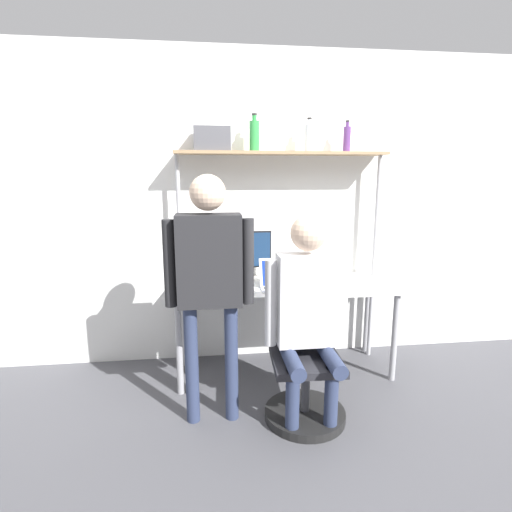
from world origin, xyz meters
TOP-DOWN VIEW (x-y plane):
  - ground_plane at (0.00, 0.00)m, footprint 12.00×12.00m
  - wall_back at (0.00, 0.73)m, footprint 8.00×0.06m
  - desk at (0.00, 0.36)m, footprint 1.84×0.68m
  - shelf_unit at (0.00, 0.55)m, footprint 1.75×0.29m
  - monitor at (-0.36, 0.55)m, footprint 0.56×0.23m
  - laptop at (-0.04, 0.26)m, footprint 0.35×0.24m
  - cell_phone at (0.24, 0.21)m, footprint 0.07×0.15m
  - office_chair at (0.02, -0.31)m, footprint 0.56×0.56m
  - person_seated at (0.02, -0.36)m, footprint 0.56×0.48m
  - person_standing at (-0.62, -0.28)m, footprint 0.58×0.23m
  - bottle_purple at (0.55, 0.55)m, footprint 0.06×0.06m
  - bottle_clear at (0.23, 0.55)m, footprint 0.07×0.07m
  - bottle_green at (-0.23, 0.55)m, footprint 0.08×0.08m
  - storage_box at (-0.57, 0.55)m, footprint 0.29×0.22m

SIDE VIEW (x-z plane):
  - ground_plane at x=0.00m, z-range 0.00..0.00m
  - office_chair at x=0.02m, z-range -0.18..0.73m
  - desk at x=0.00m, z-range 0.31..1.08m
  - cell_phone at x=0.24m, z-range 0.77..0.78m
  - person_seated at x=0.02m, z-range 0.13..1.54m
  - laptop at x=-0.04m, z-range 0.72..0.95m
  - monitor at x=-0.36m, z-range 0.79..1.21m
  - person_standing at x=-0.62m, z-range 0.23..1.90m
  - wall_back at x=0.00m, z-range 0.00..2.70m
  - shelf_unit at x=0.00m, z-range 0.66..2.51m
  - storage_box at x=-0.57m, z-range 1.85..2.04m
  - bottle_purple at x=0.55m, z-range 1.83..2.08m
  - bottle_clear at x=0.23m, z-range 1.83..2.10m
  - bottle_green at x=-0.23m, z-range 1.83..2.12m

